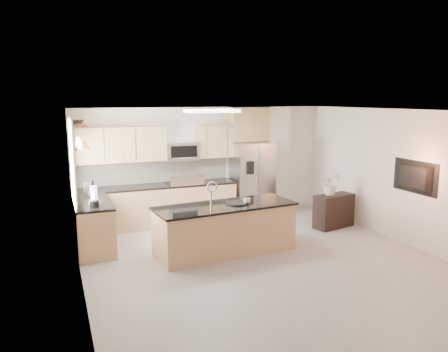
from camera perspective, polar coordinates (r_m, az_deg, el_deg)
name	(u,v)px	position (r m, az deg, el deg)	size (l,w,h in m)	color
floor	(266,263)	(7.69, 5.53, -11.29)	(6.50, 6.50, 0.00)	#AAA7A2
ceiling	(269,111)	(7.16, 5.88, 8.45)	(6.00, 6.50, 0.02)	white
wall_back	(204,163)	(10.27, -2.61, 1.71)	(6.00, 0.02, 2.60)	silver
wall_front	(418,253)	(4.77, 24.04, -9.15)	(6.00, 0.02, 2.60)	silver
wall_left	(79,206)	(6.54, -18.43, -3.69)	(0.02, 6.50, 2.60)	silver
wall_right	(407,178)	(9.07, 22.81, -0.21)	(0.02, 6.50, 2.60)	silver
back_counter	(157,205)	(9.80, -8.76, -3.75)	(3.55, 0.66, 1.44)	tan
left_counter	(94,225)	(8.56, -16.67, -6.19)	(0.66, 1.50, 0.92)	tan
range	(184,203)	(9.94, -5.23, -3.47)	(0.76, 0.64, 1.14)	black
upper_cabinets	(150,144)	(9.70, -9.62, 4.20)	(3.50, 0.33, 0.75)	tan
microwave	(182,151)	(9.85, -5.54, 3.25)	(0.76, 0.40, 0.40)	#B9B9BB
refrigerator	(252,180)	(10.39, 3.63, -0.50)	(0.92, 0.78, 1.78)	#B9B9BB
partition_column	(276,160)	(10.86, 6.78, 2.10)	(0.60, 0.30, 2.60)	silver
window	(73,163)	(8.30, -19.16, 1.58)	(0.04, 1.15, 1.65)	white
shelf_lower	(79,146)	(8.37, -18.44, 3.76)	(0.30, 1.20, 0.04)	#92583A
shelf_upper	(78,125)	(8.34, -18.58, 6.28)	(0.30, 1.20, 0.04)	#92583A
ceiling_fixture	(212,111)	(8.47, -1.59, 8.48)	(1.00, 0.50, 0.06)	white
island	(225,228)	(8.05, 0.16, -6.87)	(2.66, 1.16, 1.32)	tan
credenza	(334,211)	(9.89, 14.14, -4.45)	(0.92, 0.38, 0.73)	black
cup	(247,201)	(8.02, 3.02, -3.27)	(0.13, 0.13, 0.10)	white
platter	(237,203)	(8.01, 1.68, -3.57)	(0.41, 0.41, 0.02)	black
blender	(94,198)	(7.99, -16.61, -2.75)	(0.16, 0.16, 0.37)	black
kettle	(95,195)	(8.37, -16.49, -2.43)	(0.22, 0.22, 0.28)	#B9B9BB
coffee_maker	(89,189)	(8.83, -17.24, -1.67)	(0.21, 0.23, 0.31)	black
bowl	(76,121)	(8.69, -18.74, 6.85)	(0.39, 0.39, 0.10)	#B9B9BB
flower_vase	(331,178)	(9.71, 13.76, -0.27)	(0.66, 0.57, 0.73)	beige
television	(412,177)	(8.86, 23.31, -0.14)	(1.08, 0.14, 0.62)	black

